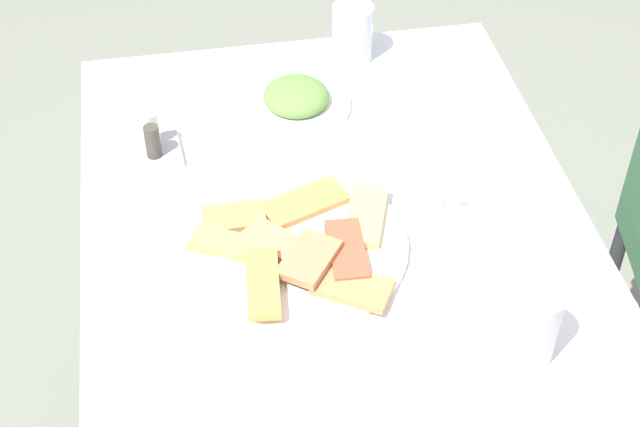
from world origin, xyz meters
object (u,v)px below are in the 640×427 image
(paper_napkin, at_px, (442,169))
(fork, at_px, (432,168))
(dining_table, at_px, (333,255))
(spoon, at_px, (452,166))
(condiment_caddy, at_px, (153,144))
(drinking_glass, at_px, (352,32))
(soda_can, at_px, (534,326))
(pide_platter, at_px, (300,245))
(salad_plate_greens, at_px, (296,99))

(paper_napkin, distance_m, fork, 0.02)
(dining_table, bearing_deg, spoon, 108.99)
(condiment_caddy, bearing_deg, drinking_glass, 120.66)
(soda_can, xyz_separation_m, fork, (-0.41, -0.03, -0.06))
(pide_platter, distance_m, fork, 0.29)
(pide_platter, height_order, spoon, pide_platter)
(soda_can, distance_m, fork, 0.41)
(spoon, xyz_separation_m, condiment_caddy, (-0.13, -0.49, 0.02))
(condiment_caddy, bearing_deg, paper_napkin, 75.27)
(salad_plate_greens, height_order, condiment_caddy, condiment_caddy)
(pide_platter, height_order, condiment_caddy, condiment_caddy)
(dining_table, xyz_separation_m, salad_plate_greens, (-0.29, -0.01, 0.11))
(fork, distance_m, spoon, 0.04)
(salad_plate_greens, relative_size, paper_napkin, 1.68)
(pide_platter, bearing_deg, paper_napkin, 118.89)
(dining_table, xyz_separation_m, spoon, (-0.08, 0.22, 0.10))
(pide_platter, relative_size, spoon, 1.82)
(spoon, bearing_deg, condiment_caddy, -98.92)
(soda_can, bearing_deg, salad_plate_greens, -159.90)
(soda_can, relative_size, condiment_caddy, 1.26)
(fork, height_order, condiment_caddy, condiment_caddy)
(drinking_glass, xyz_separation_m, paper_napkin, (0.36, 0.08, -0.05))
(dining_table, xyz_separation_m, paper_napkin, (-0.08, 0.20, 0.10))
(pide_platter, height_order, fork, pide_platter)
(pide_platter, height_order, paper_napkin, pide_platter)
(paper_napkin, relative_size, condiment_caddy, 1.23)
(spoon, height_order, condiment_caddy, condiment_caddy)
(spoon, bearing_deg, pide_platter, -57.37)
(spoon, bearing_deg, paper_napkin, -84.71)
(paper_napkin, bearing_deg, soda_can, 1.74)
(pide_platter, relative_size, paper_napkin, 2.88)
(pide_platter, xyz_separation_m, soda_can, (0.26, 0.28, 0.05))
(pide_platter, height_order, soda_can, soda_can)
(dining_table, distance_m, drinking_glass, 0.47)
(soda_can, bearing_deg, pide_platter, -132.66)
(drinking_glass, bearing_deg, soda_can, 7.09)
(dining_table, distance_m, soda_can, 0.42)
(salad_plate_greens, distance_m, drinking_glass, 0.20)
(fork, bearing_deg, paper_napkin, 97.25)
(salad_plate_greens, height_order, fork, salad_plate_greens)
(dining_table, relative_size, spoon, 5.41)
(condiment_caddy, bearing_deg, soda_can, 42.68)
(spoon, bearing_deg, salad_plate_greens, -127.57)
(spoon, relative_size, condiment_caddy, 1.95)
(pide_platter, distance_m, salad_plate_greens, 0.37)
(salad_plate_greens, relative_size, soda_can, 1.63)
(dining_table, bearing_deg, salad_plate_greens, -177.15)
(salad_plate_greens, relative_size, spoon, 1.06)
(drinking_glass, distance_m, spoon, 0.38)
(fork, bearing_deg, condiment_caddy, -98.03)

